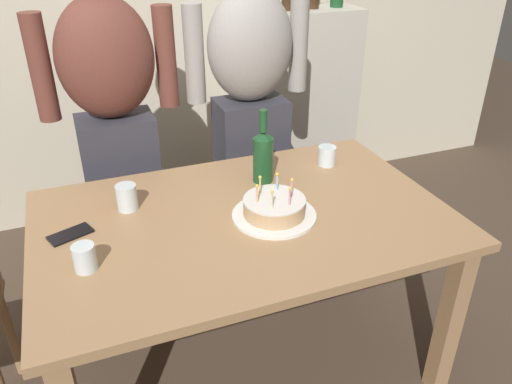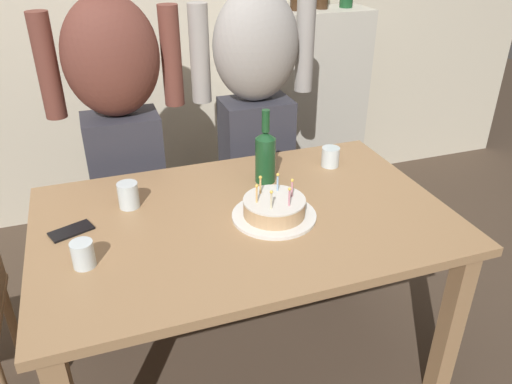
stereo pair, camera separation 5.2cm
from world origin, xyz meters
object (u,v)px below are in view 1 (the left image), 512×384
Objects in this scene: birthday_cake at (274,209)px; person_man_bearded at (115,127)px; water_glass_near at (127,197)px; water_glass_side at (327,156)px; wine_bottle at (263,155)px; cell_phone at (70,234)px; person_woman_cardigan at (251,109)px; water_glass_far at (85,258)px.

birthday_cake is 0.90m from person_man_bearded.
water_glass_near is 0.88m from water_glass_side.
wine_bottle is 0.71m from person_man_bearded.
person_woman_cardigan is (0.90, 0.63, 0.13)m from cell_phone.
wine_bottle reaches higher than birthday_cake.
person_man_bearded is at bearing 0.00° from person_woman_cardigan.
person_woman_cardigan is at bearing 13.87° from cell_phone.
birthday_cake is at bearing -27.12° from water_glass_near.
wine_bottle reaches higher than water_glass_far.
wine_bottle reaches higher than water_glass_near.
cell_phone is (-0.04, 0.22, -0.04)m from water_glass_far.
water_glass_side is at bearing 7.36° from wine_bottle.
water_glass_far is at bearing 75.85° from person_man_bearded.
wine_bottle is at bearing -10.73° from cell_phone.
birthday_cake is 0.55m from water_glass_near.
water_glass_side is at bearing 20.66° from water_glass_far.
person_woman_cardigan is (0.69, 0.52, 0.08)m from water_glass_near.
water_glass_far is 0.82m from wine_bottle.
water_glass_far reaches higher than water_glass_side.
birthday_cake is 0.50m from water_glass_side.
person_woman_cardigan reaches higher than wine_bottle.
person_woman_cardigan is at bearing 37.01° from water_glass_near.
birthday_cake reaches higher than water_glass_side.
person_man_bearded is 1.00× the size of person_woman_cardigan.
person_man_bearded is (-0.45, 0.77, 0.10)m from birthday_cake.
water_glass_near is at bearing 6.24° from cell_phone.
birthday_cake is 0.19× the size of person_woman_cardigan.
wine_bottle is at bearing 3.04° from water_glass_near.
cell_phone is (-0.21, -0.11, -0.05)m from water_glass_near.
person_man_bearded is (0.21, 0.84, 0.09)m from water_glass_far.
water_glass_near reaches higher than cell_phone.
wine_bottle is 2.14× the size of cell_phone.
birthday_cake is at bearing 120.59° from person_man_bearded.
birthday_cake is 2.14× the size of cell_phone.
cell_phone is at bearing -152.75° from water_glass_near.
cell_phone is at bearing 68.33° from person_man_bearded.
person_woman_cardigan is at bearing 112.94° from water_glass_side.
wine_bottle is at bearing 25.86° from water_glass_far.
person_man_bearded is at bearing 152.01° from water_glass_side.
water_glass_near is at bearing 86.10° from person_man_bearded.
person_woman_cardigan is (0.65, 0.00, 0.00)m from person_man_bearded.
person_man_bearded is at bearing 86.10° from water_glass_near.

